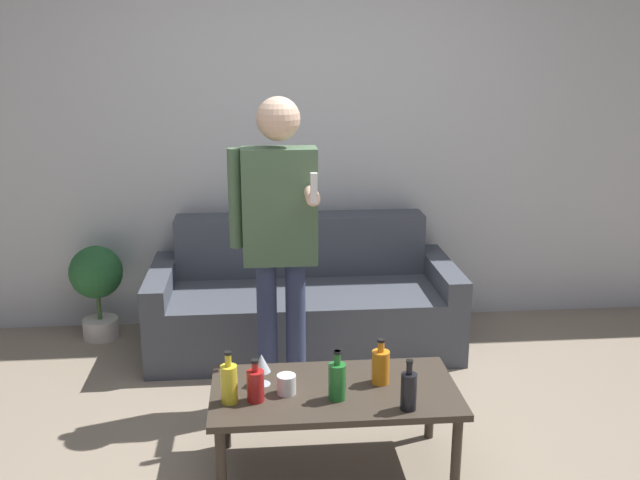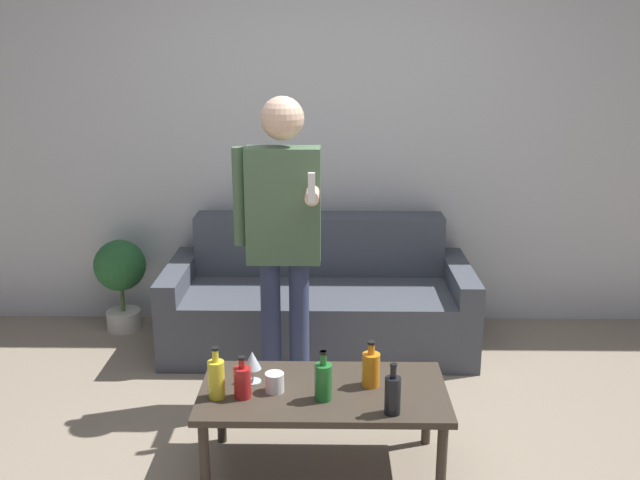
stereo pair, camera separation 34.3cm
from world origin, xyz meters
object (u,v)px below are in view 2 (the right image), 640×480
object	(u,v)px
coffee_table	(323,398)
person_standing_front	(283,226)
bottle_orange	(371,368)
couch	(319,301)

from	to	relation	value
coffee_table	person_standing_front	size ratio (longest dim) A/B	0.67
coffee_table	bottle_orange	xyz separation A→B (m)	(0.21, 0.04, 0.13)
bottle_orange	person_standing_front	size ratio (longest dim) A/B	0.13
coffee_table	bottle_orange	world-z (taller)	bottle_orange
couch	coffee_table	xyz separation A→B (m)	(0.04, -1.43, 0.08)
couch	coffee_table	size ratio (longest dim) A/B	1.74
couch	person_standing_front	world-z (taller)	person_standing_front
couch	coffee_table	bearing A→B (deg)	-88.28
couch	bottle_orange	world-z (taller)	couch
coffee_table	person_standing_front	bearing A→B (deg)	107.94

